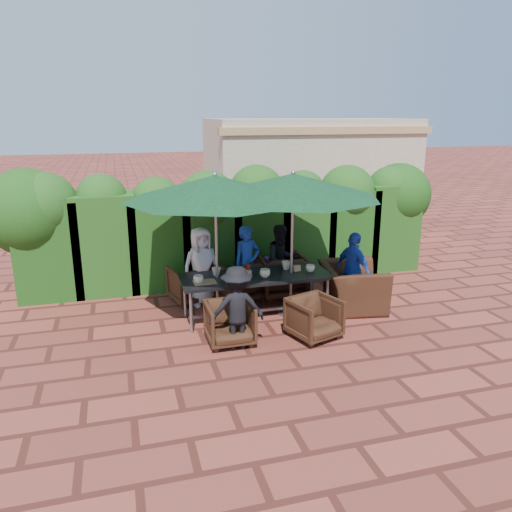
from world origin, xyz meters
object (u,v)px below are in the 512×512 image
object	(u,v)px
chair_far_right	(282,273)
chair_near_right	(314,316)
umbrella_left	(215,188)
chair_far_left	(191,282)
chair_near_left	(230,321)
chair_far_mid	(238,279)
dining_table	(256,279)
umbrella_right	(293,186)
chair_end_right	(353,280)

from	to	relation	value
chair_far_right	chair_near_right	distance (m)	1.91
umbrella_left	chair_far_right	bearing A→B (deg)	30.79
chair_near_right	chair_far_left	bearing A→B (deg)	109.29
chair_near_left	chair_far_mid	bearing A→B (deg)	72.05
dining_table	umbrella_left	size ratio (longest dim) A/B	0.86
dining_table	chair_far_right	world-z (taller)	chair_far_right
umbrella_right	chair_far_left	distance (m)	2.64
chair_far_left	chair_far_right	bearing A→B (deg)	160.22
dining_table	chair_end_right	size ratio (longest dim) A/B	2.12
dining_table	chair_near_left	xyz separation A→B (m)	(-0.64, -0.84, -0.33)
chair_near_left	chair_end_right	bearing A→B (deg)	18.98
umbrella_left	chair_end_right	world-z (taller)	umbrella_left
chair_near_left	chair_far_left	bearing A→B (deg)	98.57
chair_far_mid	umbrella_left	bearing A→B (deg)	37.62
dining_table	chair_far_left	world-z (taller)	dining_table
umbrella_left	chair_near_left	xyz separation A→B (m)	(0.00, -0.91, -1.87)
dining_table	chair_far_mid	size ratio (longest dim) A/B	3.02
umbrella_left	chair_far_left	xyz separation A→B (m)	(-0.29, 1.00, -1.85)
chair_far_right	chair_near_right	xyz separation A→B (m)	(-0.11, -1.90, -0.08)
umbrella_right	dining_table	bearing A→B (deg)	177.98
chair_near_left	chair_end_right	distance (m)	2.56
umbrella_left	chair_far_right	world-z (taller)	umbrella_left
chair_far_right	chair_near_left	world-z (taller)	chair_far_right
dining_table	umbrella_right	distance (m)	1.66
umbrella_left	chair_near_right	bearing A→B (deg)	-39.66
chair_far_left	chair_far_mid	xyz separation A→B (m)	(0.85, -0.17, 0.05)
chair_far_right	chair_end_right	distance (m)	1.36
chair_near_right	chair_end_right	distance (m)	1.51
chair_end_right	chair_near_right	bearing A→B (deg)	141.36
chair_end_right	umbrella_left	bearing A→B (deg)	98.05
chair_near_right	chair_far_mid	bearing A→B (deg)	92.96
chair_far_right	chair_near_left	size ratio (longest dim) A/B	1.24
umbrella_right	chair_far_left	xyz separation A→B (m)	(-1.55, 1.08, -1.85)
chair_near_left	chair_end_right	size ratio (longest dim) A/B	0.59
umbrella_right	chair_near_right	world-z (taller)	umbrella_right
umbrella_left	chair_far_mid	bearing A→B (deg)	56.06
umbrella_left	chair_near_right	world-z (taller)	umbrella_left
dining_table	chair_far_left	size ratio (longest dim) A/B	3.40
chair_far_mid	chair_far_left	bearing A→B (deg)	-29.70
chair_far_right	chair_near_right	world-z (taller)	chair_far_right
chair_end_right	chair_far_right	bearing A→B (deg)	57.95
chair_far_left	chair_end_right	world-z (taller)	chair_end_right
umbrella_right	chair_near_left	bearing A→B (deg)	-146.73
dining_table	chair_far_right	distance (m)	1.20
chair_far_left	chair_near_left	bearing A→B (deg)	84.45
dining_table	chair_near_right	world-z (taller)	dining_table
dining_table	chair_end_right	bearing A→B (deg)	-0.25
chair_far_mid	chair_end_right	bearing A→B (deg)	135.75
umbrella_right	chair_near_left	world-z (taller)	umbrella_right
chair_far_mid	chair_near_right	size ratio (longest dim) A/B	1.18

